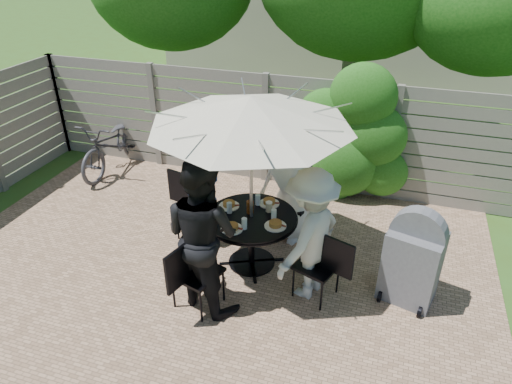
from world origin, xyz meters
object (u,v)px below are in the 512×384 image
(coffee_cup, at_px, (269,207))
(bicycle, at_px, (113,144))
(plate_left, at_px, (229,205))
(glass_left, at_px, (229,208))
(bbq_grill, at_px, (413,260))
(syrup_jug, at_px, (250,207))
(person_front, at_px, (203,234))
(umbrella, at_px, (251,111))
(plate_back, at_px, (269,202))
(person_left, at_px, (202,190))
(chair_right, at_px, (317,278))
(chair_left, at_px, (197,219))
(chair_front, at_px, (197,286))
(plate_right, at_px, (275,225))
(glass_front, at_px, (244,224))
(person_back, at_px, (291,181))
(patio_table, at_px, (251,231))
(glass_right, at_px, (274,215))
(plate_front, at_px, (232,228))
(person_right, at_px, (310,235))
(glass_back, at_px, (258,200))
(chair_back, at_px, (295,213))

(coffee_cup, xyz_separation_m, bicycle, (-3.34, 1.65, -0.31))
(plate_left, height_order, glass_left, glass_left)
(bbq_grill, bearing_deg, bicycle, 174.70)
(syrup_jug, distance_m, coffee_cup, 0.23)
(person_front, xyz_separation_m, syrup_jug, (0.25, 0.85, -0.11))
(bbq_grill, bearing_deg, umbrella, -166.22)
(plate_back, bearing_deg, umbrella, -110.42)
(person_left, distance_m, coffee_cup, 0.96)
(chair_right, xyz_separation_m, glass_left, (-1.18, 0.33, 0.53))
(chair_left, relative_size, chair_right, 1.06)
(chair_front, height_order, plate_right, chair_front)
(chair_front, xyz_separation_m, bbq_grill, (2.24, 0.87, 0.26))
(glass_front, bearing_deg, person_back, 75.08)
(patio_table, xyz_separation_m, person_left, (-0.78, 0.29, 0.29))
(chair_right, xyz_separation_m, glass_right, (-0.62, 0.34, 0.53))
(person_back, distance_m, bicycle, 3.63)
(person_front, distance_m, plate_left, 0.92)
(patio_table, bearing_deg, coffee_cup, 45.14)
(plate_right, height_order, bicycle, bicycle)
(plate_front, xyz_separation_m, bicycle, (-3.04, 2.16, -0.27))
(person_right, xyz_separation_m, bicycle, (-3.95, 2.11, -0.32))
(person_left, relative_size, chair_right, 1.79)
(person_back, bearing_deg, glass_front, -84.50)
(plate_right, distance_m, glass_left, 0.63)
(umbrella, xyz_separation_m, chair_right, (0.90, -0.34, -1.79))
(chair_left, relative_size, chair_front, 1.00)
(glass_right, bearing_deg, plate_right, -66.67)
(chair_left, distance_m, plate_right, 1.41)
(umbrella, relative_size, person_back, 1.71)
(glass_right, bearing_deg, person_left, 165.08)
(chair_front, xyz_separation_m, glass_left, (0.06, 0.90, 0.51))
(bbq_grill, bearing_deg, chair_right, -148.40)
(chair_right, height_order, person_right, person_right)
(plate_left, height_order, glass_front, glass_front)
(coffee_cup, relative_size, bbq_grill, 0.10)
(patio_table, bearing_deg, glass_back, 91.58)
(chair_left, xyz_separation_m, coffee_cup, (1.08, -0.16, 0.50))
(person_front, bearing_deg, plate_back, -90.00)
(chair_front, xyz_separation_m, plate_back, (0.46, 1.24, 0.46))
(person_front, bearing_deg, bbq_grill, -140.88)
(chair_right, bearing_deg, chair_left, -0.54)
(person_back, distance_m, chair_right, 1.40)
(chair_front, height_order, syrup_jug, chair_front)
(patio_table, height_order, person_right, person_right)
(bbq_grill, bearing_deg, person_right, -152.45)
(chair_right, height_order, glass_back, chair_right)
(coffee_cup, bearing_deg, plate_right, -60.65)
(umbrella, xyz_separation_m, glass_right, (0.28, 0.01, -1.27))
(person_left, bearing_deg, chair_left, 90.87)
(chair_back, bearing_deg, bicycle, -89.23)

